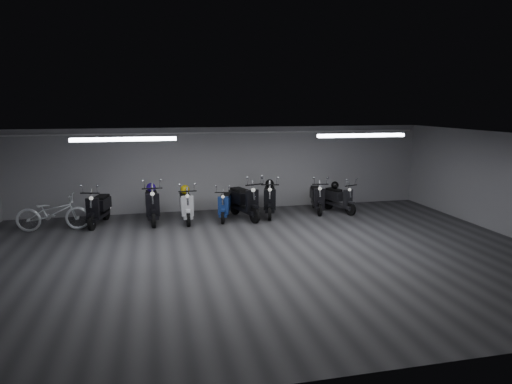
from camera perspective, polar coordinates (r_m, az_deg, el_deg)
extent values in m
cube|color=#353437|center=(10.86, 0.35, -8.05)|extent=(14.00, 10.00, 0.01)
cube|color=gray|center=(10.29, 0.37, 6.90)|extent=(14.00, 10.00, 0.01)
cube|color=#9A9A9D|center=(15.33, -3.91, 2.95)|extent=(14.00, 0.01, 2.80)
cube|color=#9A9A9D|center=(5.91, 11.66, -10.44)|extent=(14.00, 0.01, 2.80)
cube|color=white|center=(11.05, -16.30, 6.40)|extent=(2.40, 0.18, 0.08)
cube|color=white|center=(12.25, 13.16, 6.97)|extent=(2.40, 0.18, 0.08)
cylinder|color=white|center=(15.13, -3.92, 7.48)|extent=(13.60, 0.05, 0.05)
imported|color=white|center=(14.04, -24.30, -1.93)|extent=(1.99, 0.75, 1.27)
sphere|color=#C4A60B|center=(14.10, -8.96, 0.31)|extent=(0.29, 0.29, 0.29)
sphere|color=#210B7D|center=(14.22, -13.10, 0.57)|extent=(0.28, 0.28, 0.28)
sphere|color=black|center=(14.71, 1.73, 1.06)|extent=(0.29, 0.29, 0.29)
sphere|color=black|center=(15.34, 9.93, 0.87)|extent=(0.26, 0.26, 0.26)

